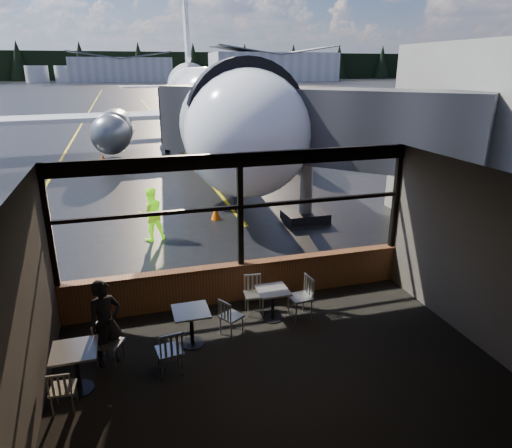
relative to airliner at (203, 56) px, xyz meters
name	(u,v)px	position (x,y,z in m)	size (l,w,h in m)	color
ground_plane	(126,89)	(-2.81, 100.30, -5.90)	(520.00, 520.00, 0.00)	black
carpet_floor	(284,376)	(-2.81, -22.70, -5.89)	(8.00, 6.00, 0.01)	black
ceiling	(288,186)	(-2.81, -22.70, -2.40)	(8.00, 6.00, 0.04)	#38332D
wall_left	(22,324)	(-6.81, -22.70, -4.15)	(0.04, 6.00, 3.50)	#463F38
wall_right	(484,261)	(1.19, -22.70, -4.15)	(0.04, 6.00, 3.50)	#463F38
wall_back	(382,412)	(-2.81, -25.70, -4.15)	(8.00, 0.04, 3.50)	#463F38
window_sill	(241,282)	(-2.81, -19.70, -5.45)	(8.00, 0.28, 0.90)	brown
window_header	(240,160)	(-2.81, -19.70, -2.55)	(8.00, 0.18, 0.30)	black
mullion_left	(49,228)	(-6.76, -19.70, -3.70)	(0.12, 0.12, 2.60)	black
mullion_centre	(240,211)	(-2.81, -19.70, -3.70)	(0.12, 0.12, 2.60)	black
mullion_right	(396,198)	(1.14, -19.70, -3.70)	(0.12, 0.12, 2.60)	black
window_transom	(240,207)	(-2.81, -19.70, -3.60)	(8.00, 0.10, 0.08)	black
airliner	(203,56)	(0.00, 0.00, 0.00)	(32.16, 38.60, 11.79)	white
jet_bridge	(300,151)	(0.79, -14.20, -3.44)	(9.21, 11.26, 4.91)	#2E2E31
cafe_table_near	(273,305)	(-2.38, -20.79, -5.53)	(0.66, 0.66, 0.72)	#9B968F
cafe_table_mid	(192,328)	(-4.21, -21.25, -5.51)	(0.70, 0.70, 0.77)	#A7A299
cafe_table_left	(77,370)	(-6.27, -22.05, -5.49)	(0.73, 0.73, 0.81)	gray
chair_near_e	(300,298)	(-1.78, -20.86, -5.42)	(0.52, 0.52, 0.96)	#BBB5A9
chair_near_w	(231,317)	(-3.38, -21.12, -5.48)	(0.46, 0.46, 0.84)	#B1ADA0
chair_near_n	(254,295)	(-2.69, -20.40, -5.46)	(0.48, 0.48, 0.87)	beige
chair_mid_s	(169,351)	(-4.73, -22.03, -5.44)	(0.50, 0.50, 0.92)	#AEA99D
chair_mid_w	(109,344)	(-5.76, -21.49, -5.45)	(0.49, 0.49, 0.90)	#B8B3A6
chair_left_s	(63,389)	(-6.46, -22.49, -5.50)	(0.43, 0.43, 0.80)	#B1ADA0
passenger	(106,323)	(-5.78, -21.39, -5.07)	(0.61, 0.40, 1.66)	black
ground_crew	(151,214)	(-4.53, -15.04, -5.04)	(0.83, 0.65, 1.71)	#BFF219
cone_nose	(216,213)	(-2.18, -13.59, -5.65)	(0.35, 0.35, 0.49)	#E23F07
cone_wing	(103,158)	(-6.34, -1.51, -5.64)	(0.37, 0.37, 0.51)	#E25707
hangar_mid	(121,68)	(-2.81, 165.30, -0.90)	(38.00, 15.00, 10.00)	silver
hangar_right	(273,66)	(57.19, 158.30, 0.10)	(50.00, 20.00, 12.00)	silver
fuel_tank_a	(37,74)	(-32.81, 162.30, -2.90)	(8.00, 8.00, 6.00)	silver
fuel_tank_b	(66,74)	(-22.81, 162.30, -2.90)	(8.00, 8.00, 6.00)	silver
fuel_tank_c	(94,74)	(-12.81, 162.30, -2.90)	(8.00, 8.00, 6.00)	silver
treeline	(120,66)	(-2.81, 190.30, 0.10)	(360.00, 3.00, 12.00)	black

